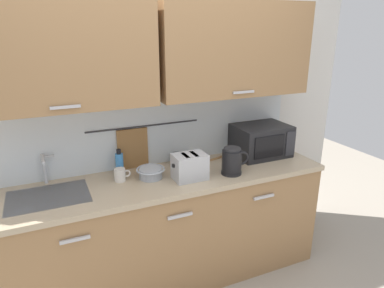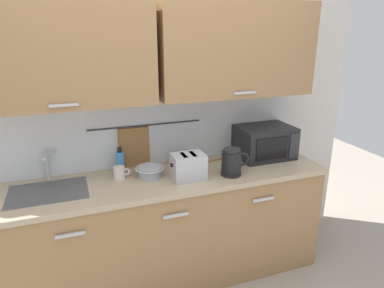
{
  "view_description": "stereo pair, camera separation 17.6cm",
  "coord_description": "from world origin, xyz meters",
  "views": [
    {
      "loc": [
        -0.77,
        -1.95,
        1.96
      ],
      "look_at": [
        0.24,
        0.33,
        1.12
      ],
      "focal_mm": 32.4,
      "sensor_mm": 36.0,
      "label": 1
    },
    {
      "loc": [
        -0.61,
        -2.01,
        1.96
      ],
      "look_at": [
        0.24,
        0.33,
        1.12
      ],
      "focal_mm": 32.4,
      "sensor_mm": 36.0,
      "label": 2
    }
  ],
  "objects": [
    {
      "name": "microwave",
      "position": [
        0.93,
        0.41,
        1.04
      ],
      "size": [
        0.46,
        0.35,
        0.27
      ],
      "color": "black",
      "rests_on": "counter_unit"
    },
    {
      "name": "mixing_bowl",
      "position": [
        -0.09,
        0.33,
        0.94
      ],
      "size": [
        0.21,
        0.21,
        0.08
      ],
      "color": "#A5ADB7",
      "rests_on": "counter_unit"
    },
    {
      "name": "mug_by_kettle",
      "position": [
        0.18,
        0.5,
        0.95
      ],
      "size": [
        0.12,
        0.08,
        0.09
      ],
      "color": "black",
      "rests_on": "counter_unit"
    },
    {
      "name": "counter_unit",
      "position": [
        -0.01,
        0.3,
        0.46
      ],
      "size": [
        2.53,
        0.64,
        0.9
      ],
      "color": "#997047",
      "rests_on": "ground"
    },
    {
      "name": "wooden_spoon",
      "position": [
        0.53,
        0.48,
        0.91
      ],
      "size": [
        0.27,
        0.09,
        0.01
      ],
      "color": "#9E7042",
      "rests_on": "counter_unit"
    },
    {
      "name": "back_wall_assembly",
      "position": [
        -0.0,
        0.53,
        1.52
      ],
      "size": [
        3.7,
        0.41,
        2.5
      ],
      "color": "silver",
      "rests_on": "ground"
    },
    {
      "name": "sink_faucet",
      "position": [
        -0.8,
        0.53,
        1.04
      ],
      "size": [
        0.09,
        0.17,
        0.22
      ],
      "color": "#B2B5BA",
      "rests_on": "counter_unit"
    },
    {
      "name": "electric_kettle",
      "position": [
        0.5,
        0.16,
        1.0
      ],
      "size": [
        0.23,
        0.16,
        0.21
      ],
      "color": "black",
      "rests_on": "counter_unit"
    },
    {
      "name": "dish_soap_bottle",
      "position": [
        -0.28,
        0.51,
        0.99
      ],
      "size": [
        0.06,
        0.06,
        0.2
      ],
      "color": "#3F8CD8",
      "rests_on": "counter_unit"
    },
    {
      "name": "mug_near_sink",
      "position": [
        -0.31,
        0.37,
        0.95
      ],
      "size": [
        0.12,
        0.08,
        0.09
      ],
      "color": "silver",
      "rests_on": "counter_unit"
    },
    {
      "name": "toaster",
      "position": [
        0.17,
        0.2,
        1.0
      ],
      "size": [
        0.26,
        0.17,
        0.19
      ],
      "color": "#B7BABF",
      "rests_on": "counter_unit"
    }
  ]
}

